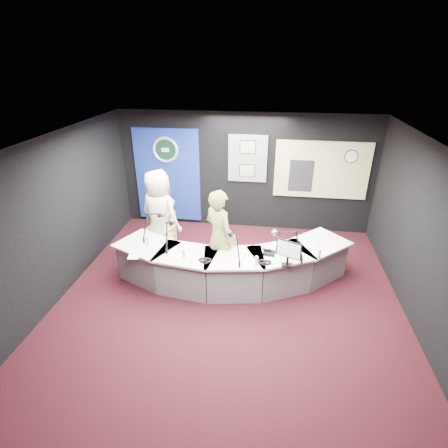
# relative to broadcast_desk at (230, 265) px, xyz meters

# --- Properties ---
(ground) EXTENTS (6.00, 6.00, 0.00)m
(ground) POSITION_rel_broadcast_desk_xyz_m (0.05, -0.55, -0.38)
(ground) COLOR black
(ground) RESTS_ON ground
(ceiling) EXTENTS (6.00, 6.00, 0.02)m
(ceiling) POSITION_rel_broadcast_desk_xyz_m (0.05, -0.55, 2.42)
(ceiling) COLOR silver
(ceiling) RESTS_ON ground
(wall_back) EXTENTS (6.00, 0.02, 2.80)m
(wall_back) POSITION_rel_broadcast_desk_xyz_m (0.05, 2.45, 1.02)
(wall_back) COLOR black
(wall_back) RESTS_ON ground
(wall_front) EXTENTS (6.00, 0.02, 2.80)m
(wall_front) POSITION_rel_broadcast_desk_xyz_m (0.05, -3.55, 1.02)
(wall_front) COLOR black
(wall_front) RESTS_ON ground
(wall_left) EXTENTS (0.02, 6.00, 2.80)m
(wall_left) POSITION_rel_broadcast_desk_xyz_m (-2.95, -0.55, 1.02)
(wall_left) COLOR black
(wall_left) RESTS_ON ground
(wall_right) EXTENTS (0.02, 6.00, 2.80)m
(wall_right) POSITION_rel_broadcast_desk_xyz_m (3.05, -0.55, 1.02)
(wall_right) COLOR black
(wall_right) RESTS_ON ground
(broadcast_desk) EXTENTS (4.50, 1.90, 0.75)m
(broadcast_desk) POSITION_rel_broadcast_desk_xyz_m (0.00, 0.00, 0.00)
(broadcast_desk) COLOR silver
(broadcast_desk) RESTS_ON ground
(backdrop_panel) EXTENTS (1.60, 0.05, 2.30)m
(backdrop_panel) POSITION_rel_broadcast_desk_xyz_m (-1.85, 2.42, 0.88)
(backdrop_panel) COLOR navy
(backdrop_panel) RESTS_ON wall_back
(agency_seal) EXTENTS (0.63, 0.07, 0.63)m
(agency_seal) POSITION_rel_broadcast_desk_xyz_m (-1.85, 2.38, 1.52)
(agency_seal) COLOR silver
(agency_seal) RESTS_ON backdrop_panel
(seal_center) EXTENTS (0.48, 0.01, 0.48)m
(seal_center) POSITION_rel_broadcast_desk_xyz_m (-1.85, 2.38, 1.52)
(seal_center) COLOR black
(seal_center) RESTS_ON backdrop_panel
(pinboard) EXTENTS (0.90, 0.04, 1.10)m
(pinboard) POSITION_rel_broadcast_desk_xyz_m (0.10, 2.42, 1.38)
(pinboard) COLOR slate
(pinboard) RESTS_ON wall_back
(framed_photo_upper) EXTENTS (0.34, 0.02, 0.27)m
(framed_photo_upper) POSITION_rel_broadcast_desk_xyz_m (0.10, 2.39, 1.65)
(framed_photo_upper) COLOR gray
(framed_photo_upper) RESTS_ON pinboard
(framed_photo_lower) EXTENTS (0.34, 0.02, 0.27)m
(framed_photo_lower) POSITION_rel_broadcast_desk_xyz_m (0.10, 2.39, 1.09)
(framed_photo_lower) COLOR gray
(framed_photo_lower) RESTS_ON pinboard
(booth_window_frame) EXTENTS (2.12, 0.06, 1.32)m
(booth_window_frame) POSITION_rel_broadcast_desk_xyz_m (1.80, 2.42, 1.18)
(booth_window_frame) COLOR #CDBD80
(booth_window_frame) RESTS_ON wall_back
(booth_glow) EXTENTS (2.00, 0.02, 1.20)m
(booth_glow) POSITION_rel_broadcast_desk_xyz_m (1.80, 2.41, 1.18)
(booth_glow) COLOR #DFB88C
(booth_glow) RESTS_ON booth_window_frame
(equipment_rack) EXTENTS (0.55, 0.02, 0.75)m
(equipment_rack) POSITION_rel_broadcast_desk_xyz_m (1.35, 2.39, 1.03)
(equipment_rack) COLOR black
(equipment_rack) RESTS_ON booth_window_frame
(wall_clock) EXTENTS (0.28, 0.01, 0.28)m
(wall_clock) POSITION_rel_broadcast_desk_xyz_m (2.40, 2.39, 1.52)
(wall_clock) COLOR white
(wall_clock) RESTS_ON booth_window_frame
(armchair_left) EXTENTS (0.60, 0.60, 0.88)m
(armchair_left) POSITION_rel_broadcast_desk_xyz_m (-1.59, 0.83, 0.06)
(armchair_left) COLOR tan
(armchair_left) RESTS_ON ground
(armchair_right) EXTENTS (0.82, 0.82, 1.03)m
(armchair_right) POSITION_rel_broadcast_desk_xyz_m (-0.21, 0.05, 0.14)
(armchair_right) COLOR tan
(armchair_right) RESTS_ON ground
(draped_jacket) EXTENTS (0.51, 0.21, 0.70)m
(draped_jacket) POSITION_rel_broadcast_desk_xyz_m (-1.67, 1.07, 0.24)
(draped_jacket) COLOR #6D675C
(draped_jacket) RESTS_ON armchair_left
(person_man) EXTENTS (1.09, 0.91, 1.90)m
(person_man) POSITION_rel_broadcast_desk_xyz_m (-1.59, 0.83, 0.57)
(person_man) COLOR beige
(person_man) RESTS_ON ground
(person_woman) EXTENTS (0.80, 0.77, 1.84)m
(person_woman) POSITION_rel_broadcast_desk_xyz_m (-0.21, 0.05, 0.55)
(person_woman) COLOR olive
(person_woman) RESTS_ON ground
(computer_monitor) EXTENTS (0.38, 0.20, 0.28)m
(computer_monitor) POSITION_rel_broadcast_desk_xyz_m (1.02, -0.46, 0.70)
(computer_monitor) COLOR black
(computer_monitor) RESTS_ON broadcast_desk
(desk_phone) EXTENTS (0.22, 0.19, 0.05)m
(desk_phone) POSITION_rel_broadcast_desk_xyz_m (0.71, -0.14, 0.40)
(desk_phone) COLOR black
(desk_phone) RESTS_ON broadcast_desk
(headphones_near) EXTENTS (0.19, 0.19, 0.03)m
(headphones_near) POSITION_rel_broadcast_desk_xyz_m (0.64, -0.44, 0.39)
(headphones_near) COLOR black
(headphones_near) RESTS_ON broadcast_desk
(headphones_far) EXTENTS (0.21, 0.21, 0.04)m
(headphones_far) POSITION_rel_broadcast_desk_xyz_m (-0.37, -0.52, 0.39)
(headphones_far) COLOR black
(headphones_far) RESTS_ON broadcast_desk
(paper_stack) EXTENTS (0.24, 0.31, 0.00)m
(paper_stack) POSITION_rel_broadcast_desk_xyz_m (-1.65, -0.50, 0.38)
(paper_stack) COLOR white
(paper_stack) RESTS_ON broadcast_desk
(notepad) EXTENTS (0.30, 0.34, 0.00)m
(notepad) POSITION_rel_broadcast_desk_xyz_m (-0.77, -0.42, 0.38)
(notepad) COLOR white
(notepad) RESTS_ON broadcast_desk
(boom_mic_a) EXTENTS (0.32, 0.71, 0.60)m
(boom_mic_a) POSITION_rel_broadcast_desk_xyz_m (-1.53, 0.25, 0.68)
(boom_mic_a) COLOR black
(boom_mic_a) RESTS_ON broadcast_desk
(boom_mic_b) EXTENTS (0.18, 0.74, 0.60)m
(boom_mic_b) POSITION_rel_broadcast_desk_xyz_m (-1.12, -0.06, 0.68)
(boom_mic_b) COLOR black
(boom_mic_b) RESTS_ON broadcast_desk
(boom_mic_c) EXTENTS (0.38, 0.68, 0.60)m
(boom_mic_c) POSITION_rel_broadcast_desk_xyz_m (0.10, -0.35, 0.68)
(boom_mic_c) COLOR black
(boom_mic_c) RESTS_ON broadcast_desk
(boom_mic_d) EXTENTS (0.60, 0.51, 0.60)m
(boom_mic_d) POSITION_rel_broadcast_desk_xyz_m (1.03, -0.14, 0.68)
(boom_mic_d) COLOR black
(boom_mic_d) RESTS_ON broadcast_desk
(water_bottles) EXTENTS (3.16, 0.58, 0.18)m
(water_bottles) POSITION_rel_broadcast_desk_xyz_m (0.02, -0.27, 0.46)
(water_bottles) COLOR silver
(water_bottles) RESTS_ON broadcast_desk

